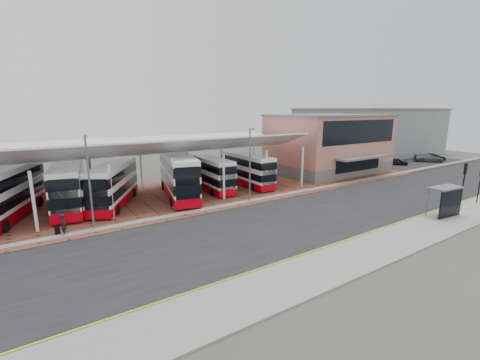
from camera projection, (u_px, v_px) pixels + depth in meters
The scene contains 27 objects.
ground at pixel (271, 221), 29.41m from camera, with size 140.00×140.00×0.00m, color #40423E.
road at pixel (278, 224), 28.60m from camera, with size 120.00×14.00×0.02m, color black.
forecourt at pixel (220, 189), 41.09m from camera, with size 72.00×16.00×0.06m, color brown.
sidewalk at pixel (353, 257), 22.05m from camera, with size 120.00×4.00×0.14m, color gray.
north_kerb at pixel (235, 204), 34.46m from camera, with size 120.00×0.80×0.14m, color gray.
carpark_surface at pixel (419, 163), 61.17m from camera, with size 22.00×10.00×0.08m, color black.
yellow_line_near at pixel (331, 247), 23.70m from camera, with size 120.00×0.12×0.01m, color gold.
yellow_line_far at pixel (327, 246), 23.94m from camera, with size 120.00×0.12×0.01m, color gold.
canopy at pixel (154, 147), 36.32m from camera, with size 37.00×11.63×7.07m.
terminal at pixel (329, 143), 52.11m from camera, with size 18.40×14.40×9.25m.
warehouse at pixel (369, 131), 73.64m from camera, with size 30.50×20.50×10.25m.
lamp_west at pixel (89, 180), 26.08m from camera, with size 0.16×0.90×8.07m.
lamp_east at pixel (250, 163), 34.67m from camera, with size 0.16×0.90×8.07m.
bus_0 at pixel (5, 194), 29.31m from camera, with size 6.71×11.81×4.79m.
bus_1 at pixel (69, 186), 32.52m from camera, with size 4.41×11.55×4.65m.
bus_2 at pixel (114, 185), 33.74m from camera, with size 7.19×10.47×4.37m.
bus_3 at pixel (178, 176), 37.10m from camera, with size 5.51×12.34×4.96m.
bus_4 at pixel (210, 173), 40.43m from camera, with size 2.95×10.10×4.11m.
bus_5 at pixel (247, 170), 42.88m from camera, with size 2.78×10.16×4.16m.
pedestrian at pixel (64, 225), 25.83m from camera, with size 0.63×0.42×1.74m, color black.
suitcase at pixel (57, 230), 26.08m from camera, with size 0.38×0.27×0.65m, color black.
carpark_car_a at pixel (397, 161), 58.64m from camera, with size 1.47×3.65×1.24m, color black.
carpark_car_b at pixel (428, 158), 62.11m from camera, with size 2.07×5.09×1.48m, color #4C4F55.
carpark_car_c at pixel (434, 157), 63.82m from camera, with size 1.41×4.04×1.33m, color black.
bus_shelter at pixel (449, 198), 30.11m from camera, with size 3.60×1.94×2.77m.
traffic_signal_west at pixel (464, 178), 32.65m from camera, with size 0.33×0.28×4.55m.
traffic_signal_east at pixel (480, 179), 34.18m from camera, with size 0.31×0.28×3.88m.
Camera 1 is at (-17.73, -21.76, 10.00)m, focal length 24.00 mm.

